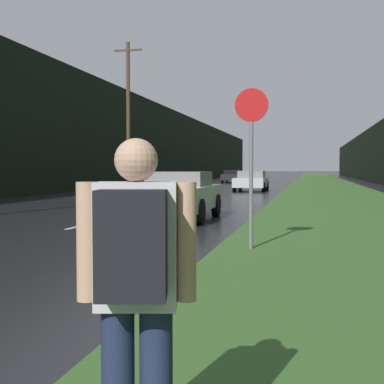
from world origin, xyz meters
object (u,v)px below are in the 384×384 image
stop_sign (251,154)px  car_passing_far (251,181)px  car_oncoming (233,176)px  car_passing_near (178,195)px  hitchhiker_with_backpack (136,286)px

stop_sign → car_passing_far: (-2.65, 25.02, -1.04)m
car_oncoming → car_passing_far: bearing=-78.6°
car_passing_near → hitchhiker_with_backpack: bearing=103.0°
stop_sign → car_passing_near: 5.99m
hitchhiker_with_backpack → car_oncoming: (-6.91, 52.26, -0.25)m
car_passing_far → hitchhiker_with_backpack: bearing=95.1°
stop_sign → car_passing_near: size_ratio=0.71×
stop_sign → car_oncoming: stop_sign is taller
car_passing_near → car_oncoming: 39.92m
hitchhiker_with_backpack → stop_sign: bearing=79.8°
car_passing_near → car_passing_far: bearing=-90.0°
car_passing_far → stop_sign: bearing=96.0°
stop_sign → hitchhiker_with_backpack: bearing=-88.0°
car_passing_near → car_passing_far: (0.00, 19.75, -0.04)m
car_oncoming → car_passing_near: bearing=-84.2°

